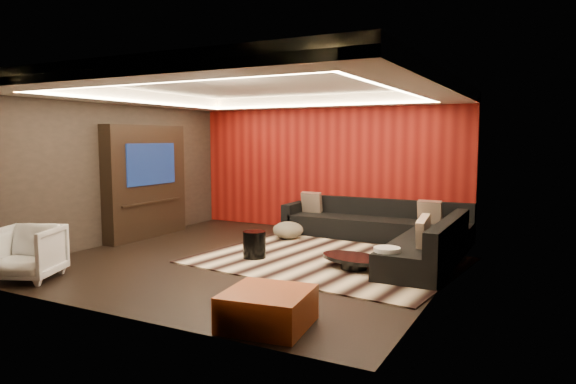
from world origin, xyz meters
The scene contains 26 objects.
floor centered at (0.00, 0.00, -0.01)m, with size 6.00×6.00×0.02m, color black.
ceiling centered at (0.00, 0.00, 2.81)m, with size 6.00×6.00×0.02m, color silver.
wall_back centered at (0.00, 3.01, 1.40)m, with size 6.00×0.02×2.80m, color black.
wall_left centered at (-3.01, 0.00, 1.40)m, with size 0.02×6.00×2.80m, color black.
wall_right centered at (3.01, 0.00, 1.40)m, with size 0.02×6.00×2.80m, color black.
red_feature_wall centered at (0.00, 2.97, 1.40)m, with size 5.98×0.05×2.78m, color #6B0C0A.
soffit_back centered at (0.00, 2.70, 2.69)m, with size 6.00×0.60×0.22m, color silver.
soffit_front centered at (0.00, -2.70, 2.69)m, with size 6.00×0.60×0.22m, color silver.
soffit_left centered at (-2.70, 0.00, 2.69)m, with size 0.60×4.80×0.22m, color silver.
soffit_right centered at (2.70, 0.00, 2.69)m, with size 0.60×4.80×0.22m, color silver.
cove_back centered at (0.00, 2.36, 2.60)m, with size 4.80×0.08×0.04m, color #FFD899.
cove_front centered at (0.00, -2.36, 2.60)m, with size 4.80×0.08×0.04m, color #FFD899.
cove_left centered at (-2.36, 0.00, 2.60)m, with size 0.08×4.80×0.04m, color #FFD899.
cove_right centered at (2.36, 0.00, 2.60)m, with size 0.08×4.80×0.04m, color #FFD899.
tv_surround centered at (-2.85, 0.60, 1.10)m, with size 0.30×2.00×2.20m, color black.
tv_screen centered at (-2.69, 0.60, 1.45)m, with size 0.04×1.30×0.80m, color black.
tv_shelf centered at (-2.69, 0.60, 0.70)m, with size 0.04×1.60×0.04m, color black.
rug centered at (1.11, 0.43, 0.01)m, with size 4.00×3.00×0.02m, color beige.
coffee_table centered at (1.67, 0.09, 0.11)m, with size 1.08×1.08×0.18m, color black.
drum_stool centered at (0.00, -0.01, 0.24)m, with size 0.37×0.37×0.43m, color black.
striped_pouf centered at (-0.26, 1.68, 0.18)m, with size 0.59×0.59×0.33m, color beige.
white_side_table centered at (2.27, -0.23, 0.23)m, with size 0.37×0.37×0.46m, color white.
orange_ottoman centered at (1.68, -2.50, 0.19)m, with size 0.85×0.85×0.38m, color #8B4311.
armchair centered at (-2.14, -2.50, 0.37)m, with size 0.80×0.82×0.74m, color silver.
sectional_sofa centered at (1.73, 1.86, 0.26)m, with size 3.65×3.50×0.75m.
throw_pillows centered at (1.57, 1.76, 0.62)m, with size 3.12×2.72×0.50m.
Camera 1 is at (4.26, -6.98, 1.95)m, focal length 32.00 mm.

